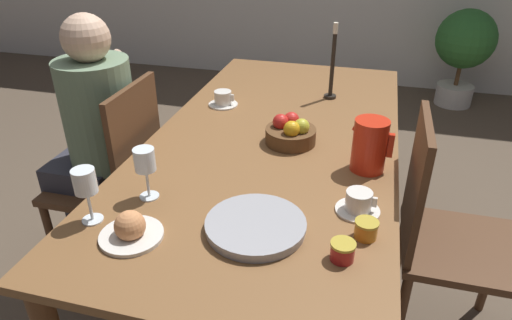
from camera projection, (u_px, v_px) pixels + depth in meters
The scene contains 17 objects.
ground_plane at pixel (272, 269), 2.22m from camera, with size 20.00×20.00×0.00m, color brown.
dining_table at pixel (274, 154), 1.91m from camera, with size 0.98×2.01×0.72m.
chair_person_side at pixel (117, 178), 2.01m from camera, with size 0.42×0.42×0.93m.
chair_opposite at pixel (442, 234), 1.66m from camera, with size 0.42×0.42×0.93m.
person_seated at pixel (95, 128), 1.95m from camera, with size 0.39×0.41×1.20m.
red_pitcher at pixel (370, 145), 1.59m from camera, with size 0.15×0.12×0.19m.
wine_glass_water at pixel (85, 184), 1.31m from camera, with size 0.07×0.07×0.18m.
wine_glass_juice at pixel (145, 163), 1.42m from camera, with size 0.07×0.07×0.18m.
teacup_near_person at pixel (358, 203), 1.40m from camera, with size 0.14×0.14×0.07m.
teacup_across at pixel (223, 99), 2.15m from camera, with size 0.14×0.14×0.07m.
serving_tray at pixel (256, 226), 1.32m from camera, with size 0.30×0.30×0.03m.
bread_plate at pixel (131, 229), 1.29m from camera, with size 0.18×0.18×0.09m.
jam_jar_amber at pixel (366, 228), 1.29m from camera, with size 0.07×0.07×0.05m.
jam_jar_red at pixel (343, 250), 1.21m from camera, with size 0.07×0.07×0.05m.
fruit_bowl at pixel (291, 132), 1.80m from camera, with size 0.20×0.20×0.11m.
candlestick_tall at pixel (332, 69), 2.18m from camera, with size 0.06×0.06×0.36m.
potted_plant at pixel (464, 47), 3.83m from camera, with size 0.49×0.49×0.82m.
Camera 1 is at (0.36, -1.65, 1.54)m, focal length 32.00 mm.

